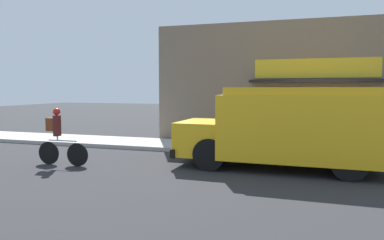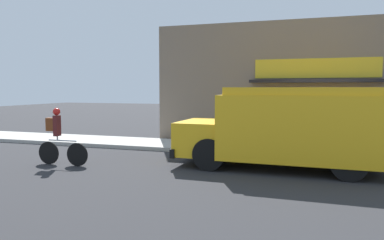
% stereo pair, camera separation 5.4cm
% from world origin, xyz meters
% --- Properties ---
extents(ground_plane, '(70.00, 70.00, 0.00)m').
position_xyz_m(ground_plane, '(0.00, 0.00, 0.00)').
color(ground_plane, '#2B2B2D').
extents(sidewalk, '(28.00, 2.10, 0.13)m').
position_xyz_m(sidewalk, '(0.00, 1.05, 0.07)').
color(sidewalk, '#ADAAA3').
rests_on(sidewalk, ground_plane).
extents(storefront, '(12.04, 0.94, 4.51)m').
position_xyz_m(storefront, '(-0.01, 2.39, 2.27)').
color(storefront, '#756656').
rests_on(storefront, ground_plane).
extents(school_bus, '(5.40, 2.64, 2.13)m').
position_xyz_m(school_bus, '(-0.73, -1.44, 1.11)').
color(school_bus, yellow).
rests_on(school_bus, ground_plane).
extents(cyclist, '(1.55, 0.20, 1.57)m').
position_xyz_m(cyclist, '(-6.77, -2.93, 0.76)').
color(cyclist, black).
rests_on(cyclist, ground_plane).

